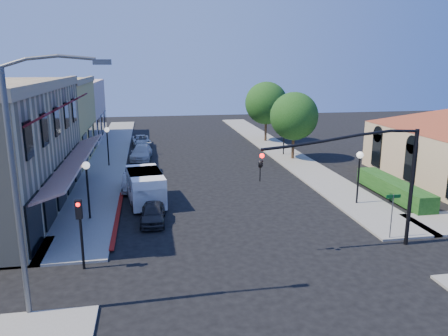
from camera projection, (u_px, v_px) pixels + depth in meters
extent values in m
plane|color=black|center=(263.00, 270.00, 19.76)|extent=(120.00, 120.00, 0.00)
cube|color=gray|center=(111.00, 155.00, 44.13)|extent=(3.50, 50.00, 0.12)
cube|color=gray|center=(277.00, 149.00, 47.06)|extent=(3.50, 50.00, 0.12)
cube|color=maroon|center=(118.00, 218.00, 26.26)|extent=(0.25, 10.00, 0.06)
cube|color=tan|center=(51.00, 85.00, 26.68)|extent=(0.50, 18.20, 0.60)
cube|color=#561416|center=(75.00, 160.00, 27.97)|extent=(1.75, 17.00, 0.67)
cube|color=#561119|center=(38.00, 119.00, 20.38)|extent=(1.02, 1.50, 0.60)
cube|color=#561119|center=(52.00, 112.00, 23.64)|extent=(1.02, 1.50, 0.60)
cube|color=#561119|center=(64.00, 106.00, 26.90)|extent=(1.02, 1.50, 0.60)
cube|color=#561119|center=(73.00, 101.00, 30.15)|extent=(1.02, 1.50, 0.60)
cube|color=#561119|center=(80.00, 97.00, 33.41)|extent=(1.02, 1.50, 0.60)
cube|color=black|center=(34.00, 223.00, 20.99)|extent=(0.12, 2.60, 2.60)
cube|color=black|center=(49.00, 202.00, 24.24)|extent=(0.12, 2.60, 2.60)
cube|color=black|center=(61.00, 185.00, 27.50)|extent=(0.12, 2.60, 2.60)
cube|color=black|center=(70.00, 172.00, 30.75)|extent=(0.12, 2.60, 2.60)
cube|color=black|center=(77.00, 162.00, 34.01)|extent=(0.12, 2.60, 2.60)
cube|color=tan|center=(34.00, 121.00, 41.17)|extent=(10.00, 12.00, 7.60)
cube|color=beige|center=(58.00, 111.00, 52.73)|extent=(10.00, 12.00, 7.00)
cube|color=black|center=(410.00, 163.00, 32.76)|extent=(0.12, 1.40, 2.80)
cube|color=black|center=(377.00, 150.00, 37.55)|extent=(0.12, 1.40, 2.80)
cube|color=#184413|center=(393.00, 198.00, 30.33)|extent=(1.40, 8.00, 1.10)
cylinder|color=#392617|center=(293.00, 149.00, 42.05)|extent=(0.28, 0.28, 2.10)
sphere|color=#184413|center=(294.00, 116.00, 41.31)|extent=(4.56, 4.56, 4.56)
cylinder|color=#392617|center=(266.00, 132.00, 51.60)|extent=(0.28, 0.28, 2.27)
sphere|color=#184413|center=(266.00, 103.00, 50.80)|extent=(4.94, 4.94, 4.94)
cylinder|color=black|center=(411.00, 189.00, 21.83)|extent=(0.20, 0.20, 6.00)
cylinder|color=black|center=(341.00, 140.00, 20.56)|extent=(7.80, 0.14, 0.14)
imported|color=black|center=(261.00, 161.00, 20.12)|extent=(0.20, 0.16, 1.00)
sphere|color=#FF0C0C|center=(262.00, 156.00, 19.88)|extent=(0.22, 0.22, 0.22)
cylinder|color=black|center=(82.00, 238.00, 19.50)|extent=(0.12, 0.12, 3.00)
cube|color=black|center=(79.00, 209.00, 19.03)|extent=(0.28, 0.22, 0.85)
sphere|color=#FF0C0C|center=(78.00, 205.00, 18.86)|extent=(0.18, 0.18, 0.18)
cylinder|color=#595B5E|center=(16.00, 199.00, 15.20)|extent=(0.20, 0.20, 9.00)
cylinder|color=#595B5E|center=(49.00, 59.00, 14.33)|extent=(3.00, 0.12, 0.12)
cube|color=#595B5E|center=(102.00, 62.00, 14.64)|extent=(0.60, 0.25, 0.18)
cylinder|color=#595B5E|center=(391.00, 217.00, 22.82)|extent=(0.06, 0.06, 2.50)
cube|color=#0C591E|center=(393.00, 196.00, 22.55)|extent=(0.80, 0.04, 0.18)
cylinder|color=black|center=(88.00, 194.00, 25.62)|extent=(0.12, 0.12, 3.20)
sphere|color=white|center=(86.00, 165.00, 25.21)|extent=(0.44, 0.44, 0.44)
cylinder|color=black|center=(108.00, 149.00, 39.02)|extent=(0.12, 0.12, 3.20)
sphere|color=white|center=(107.00, 130.00, 38.61)|extent=(0.44, 0.44, 0.44)
cylinder|color=black|center=(358.00, 181.00, 28.46)|extent=(0.12, 0.12, 3.20)
sphere|color=white|center=(360.00, 155.00, 28.05)|extent=(0.44, 0.44, 0.44)
cylinder|color=black|center=(284.00, 140.00, 43.78)|extent=(0.12, 0.12, 3.20)
sphere|color=white|center=(284.00, 122.00, 43.37)|extent=(0.44, 0.44, 0.44)
cube|color=white|center=(145.00, 186.00, 28.89)|extent=(2.67, 5.04, 1.97)
cube|color=white|center=(150.00, 197.00, 26.98)|extent=(2.09, 0.91, 1.10)
cube|color=black|center=(148.00, 187.00, 27.21)|extent=(1.86, 0.34, 0.99)
cube|color=black|center=(144.00, 178.00, 29.08)|extent=(2.45, 3.09, 0.99)
cylinder|color=black|center=(134.00, 207.00, 27.28)|extent=(0.36, 0.75, 0.72)
cylinder|color=black|center=(129.00, 192.00, 30.33)|extent=(0.36, 0.75, 0.72)
cylinder|color=black|center=(164.00, 204.00, 27.82)|extent=(0.36, 0.75, 0.72)
cylinder|color=black|center=(156.00, 190.00, 30.87)|extent=(0.36, 0.75, 0.72)
imported|color=black|center=(153.00, 213.00, 25.47)|extent=(1.58, 3.55, 1.19)
imported|color=#A3A5A8|center=(132.00, 182.00, 32.01)|extent=(1.42, 3.73, 1.21)
imported|color=silver|center=(141.00, 152.00, 42.29)|extent=(2.28, 4.70, 1.32)
imported|color=#A6A9AB|center=(141.00, 140.00, 49.30)|extent=(2.29, 4.30, 1.15)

